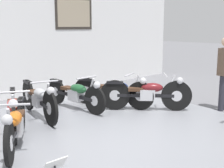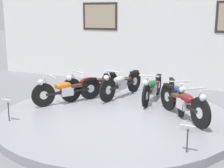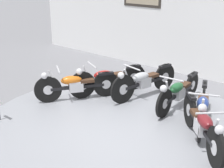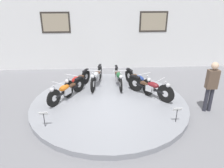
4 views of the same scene
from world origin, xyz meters
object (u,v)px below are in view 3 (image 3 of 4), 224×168
at_px(motorcycle_orange, 76,84).
at_px(motorcycle_maroon, 202,124).
at_px(motorcycle_red, 107,79).
at_px(motorcycle_silver, 144,81).
at_px(motorcycle_green, 178,91).
at_px(motorcycle_blue, 202,106).

relative_size(motorcycle_orange, motorcycle_maroon, 1.10).
bearing_deg(motorcycle_red, motorcycle_silver, 30.10).
bearing_deg(motorcycle_red, motorcycle_green, 14.50).
height_order(motorcycle_green, motorcycle_blue, motorcycle_blue).
xyz_separation_m(motorcycle_green, motorcycle_blue, (0.76, -0.44, 0.01)).
bearing_deg(motorcycle_blue, motorcycle_orange, -165.38).
bearing_deg(motorcycle_blue, motorcycle_silver, 165.32).
relative_size(motorcycle_green, motorcycle_maroon, 1.30).
bearing_deg(motorcycle_orange, motorcycle_green, 30.01).
relative_size(motorcycle_red, motorcycle_blue, 0.99).
relative_size(motorcycle_red, motorcycle_silver, 0.92).
height_order(motorcycle_silver, motorcycle_green, motorcycle_silver).
bearing_deg(motorcycle_red, motorcycle_blue, -0.04).
distance_m(motorcycle_green, motorcycle_maroon, 1.59).
distance_m(motorcycle_silver, motorcycle_blue, 1.74).
bearing_deg(motorcycle_green, motorcycle_orange, -149.99).
bearing_deg(motorcycle_green, motorcycle_blue, -29.76).
height_order(motorcycle_orange, motorcycle_blue, motorcycle_blue).
height_order(motorcycle_red, motorcycle_blue, motorcycle_red).
xyz_separation_m(motorcycle_red, motorcycle_maroon, (2.77, -0.72, 0.01)).
relative_size(motorcycle_orange, motorcycle_green, 0.85).
bearing_deg(motorcycle_blue, motorcycle_red, 179.96).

